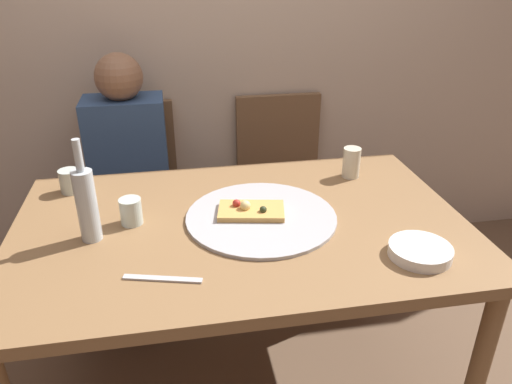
{
  "coord_description": "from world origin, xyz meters",
  "views": [
    {
      "loc": [
        -0.2,
        -1.38,
        1.57
      ],
      "look_at": [
        0.07,
        0.11,
        0.81
      ],
      "focal_mm": 34.19,
      "sensor_mm": 36.0,
      "label": 1
    }
  ],
  "objects_px": {
    "tumbler_far": "(351,163)",
    "chair_left": "(134,185)",
    "dining_table": "(242,242)",
    "chair_right": "(282,174)",
    "tumbler_near": "(131,211)",
    "guest_in_sweater": "(129,174)",
    "pizza_slice_last": "(251,210)",
    "plate_stack": "(420,251)",
    "wine_glass": "(70,181)",
    "table_knife": "(163,279)",
    "wine_bottle": "(87,203)",
    "pizza_tray": "(261,217)"
  },
  "relations": [
    {
      "from": "dining_table",
      "to": "tumbler_near",
      "type": "height_order",
      "value": "tumbler_near"
    },
    {
      "from": "tumbler_far",
      "to": "plate_stack",
      "type": "xyz_separation_m",
      "value": [
        0.01,
        -0.57,
        -0.04
      ]
    },
    {
      "from": "pizza_tray",
      "to": "plate_stack",
      "type": "height_order",
      "value": "plate_stack"
    },
    {
      "from": "tumbler_near",
      "to": "guest_in_sweater",
      "type": "relative_size",
      "value": 0.08
    },
    {
      "from": "pizza_tray",
      "to": "tumbler_near",
      "type": "height_order",
      "value": "tumbler_near"
    },
    {
      "from": "dining_table",
      "to": "tumbler_far",
      "type": "bearing_deg",
      "value": 30.45
    },
    {
      "from": "pizza_tray",
      "to": "tumbler_far",
      "type": "bearing_deg",
      "value": 33.27
    },
    {
      "from": "wine_glass",
      "to": "guest_in_sweater",
      "type": "relative_size",
      "value": 0.07
    },
    {
      "from": "dining_table",
      "to": "wine_bottle",
      "type": "distance_m",
      "value": 0.52
    },
    {
      "from": "dining_table",
      "to": "wine_glass",
      "type": "xyz_separation_m",
      "value": [
        -0.59,
        0.33,
        0.12
      ]
    },
    {
      "from": "plate_stack",
      "to": "guest_in_sweater",
      "type": "relative_size",
      "value": 0.16
    },
    {
      "from": "dining_table",
      "to": "pizza_slice_last",
      "type": "bearing_deg",
      "value": 42.67
    },
    {
      "from": "dining_table",
      "to": "guest_in_sweater",
      "type": "relative_size",
      "value": 1.27
    },
    {
      "from": "tumbler_far",
      "to": "tumbler_near",
      "type": "bearing_deg",
      "value": -164.94
    },
    {
      "from": "pizza_slice_last",
      "to": "chair_left",
      "type": "bearing_deg",
      "value": 118.34
    },
    {
      "from": "chair_left",
      "to": "wine_glass",
      "type": "bearing_deg",
      "value": 72.03
    },
    {
      "from": "plate_stack",
      "to": "chair_right",
      "type": "distance_m",
      "value": 1.2
    },
    {
      "from": "guest_in_sweater",
      "to": "chair_right",
      "type": "bearing_deg",
      "value": -168.7
    },
    {
      "from": "pizza_tray",
      "to": "guest_in_sweater",
      "type": "relative_size",
      "value": 0.43
    },
    {
      "from": "pizza_tray",
      "to": "tumbler_near",
      "type": "xyz_separation_m",
      "value": [
        -0.42,
        0.04,
        0.04
      ]
    },
    {
      "from": "tumbler_far",
      "to": "chair_left",
      "type": "xyz_separation_m",
      "value": [
        -0.9,
        0.59,
        -0.3
      ]
    },
    {
      "from": "chair_right",
      "to": "wine_bottle",
      "type": "bearing_deg",
      "value": 47.49
    },
    {
      "from": "tumbler_far",
      "to": "guest_in_sweater",
      "type": "xyz_separation_m",
      "value": [
        -0.9,
        0.44,
        -0.17
      ]
    },
    {
      "from": "pizza_tray",
      "to": "tumbler_far",
      "type": "relative_size",
      "value": 4.22
    },
    {
      "from": "dining_table",
      "to": "pizza_tray",
      "type": "height_order",
      "value": "pizza_tray"
    },
    {
      "from": "pizza_tray",
      "to": "plate_stack",
      "type": "xyz_separation_m",
      "value": [
        0.42,
        -0.3,
        0.01
      ]
    },
    {
      "from": "tumbler_near",
      "to": "chair_left",
      "type": "relative_size",
      "value": 0.1
    },
    {
      "from": "pizza_slice_last",
      "to": "plate_stack",
      "type": "xyz_separation_m",
      "value": [
        0.45,
        -0.32,
        -0.01
      ]
    },
    {
      "from": "table_knife",
      "to": "chair_right",
      "type": "height_order",
      "value": "chair_right"
    },
    {
      "from": "dining_table",
      "to": "chair_right",
      "type": "xyz_separation_m",
      "value": [
        0.34,
        0.87,
        -0.16
      ]
    },
    {
      "from": "wine_bottle",
      "to": "dining_table",
      "type": "bearing_deg",
      "value": 2.31
    },
    {
      "from": "dining_table",
      "to": "pizza_slice_last",
      "type": "height_order",
      "value": "pizza_slice_last"
    },
    {
      "from": "wine_bottle",
      "to": "chair_left",
      "type": "xyz_separation_m",
      "value": [
        0.06,
        0.89,
        -0.37
      ]
    },
    {
      "from": "wine_bottle",
      "to": "table_knife",
      "type": "height_order",
      "value": "wine_bottle"
    },
    {
      "from": "tumbler_far",
      "to": "table_knife",
      "type": "distance_m",
      "value": 0.93
    },
    {
      "from": "wine_glass",
      "to": "plate_stack",
      "type": "distance_m",
      "value": 1.24
    },
    {
      "from": "dining_table",
      "to": "chair_left",
      "type": "height_order",
      "value": "chair_left"
    },
    {
      "from": "tumbler_near",
      "to": "wine_glass",
      "type": "bearing_deg",
      "value": 130.17
    },
    {
      "from": "wine_bottle",
      "to": "wine_glass",
      "type": "height_order",
      "value": "wine_bottle"
    },
    {
      "from": "table_knife",
      "to": "chair_left",
      "type": "xyz_separation_m",
      "value": [
        -0.16,
        1.14,
        -0.24
      ]
    },
    {
      "from": "pizza_tray",
      "to": "pizza_slice_last",
      "type": "distance_m",
      "value": 0.04
    },
    {
      "from": "pizza_slice_last",
      "to": "tumbler_far",
      "type": "distance_m",
      "value": 0.51
    },
    {
      "from": "tumbler_far",
      "to": "plate_stack",
      "type": "relative_size",
      "value": 0.65
    },
    {
      "from": "dining_table",
      "to": "chair_right",
      "type": "height_order",
      "value": "chair_right"
    },
    {
      "from": "table_knife",
      "to": "tumbler_near",
      "type": "bearing_deg",
      "value": -58.78
    },
    {
      "from": "plate_stack",
      "to": "chair_right",
      "type": "xyz_separation_m",
      "value": [
        -0.14,
        1.16,
        -0.26
      ]
    },
    {
      "from": "wine_bottle",
      "to": "tumbler_near",
      "type": "height_order",
      "value": "wine_bottle"
    },
    {
      "from": "plate_stack",
      "to": "table_knife",
      "type": "distance_m",
      "value": 0.75
    },
    {
      "from": "guest_in_sweater",
      "to": "table_knife",
      "type": "bearing_deg",
      "value": 98.95
    },
    {
      "from": "pizza_tray",
      "to": "wine_glass",
      "type": "xyz_separation_m",
      "value": [
        -0.66,
        0.32,
        0.04
      ]
    }
  ]
}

